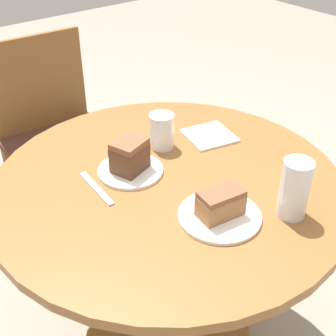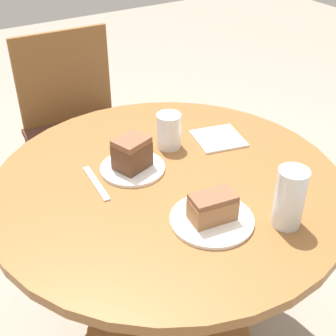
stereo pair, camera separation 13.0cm
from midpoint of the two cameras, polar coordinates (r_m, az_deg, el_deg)
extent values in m
plane|color=gray|center=(1.83, -2.17, -19.91)|extent=(8.00, 8.00, 0.00)
cylinder|color=brown|center=(1.82, -2.18, -19.68)|extent=(0.60, 0.60, 0.03)
cylinder|color=brown|center=(1.56, -2.45, -12.26)|extent=(0.09, 0.09, 0.65)
cylinder|color=brown|center=(1.34, -2.80, -2.05)|extent=(1.01, 1.01, 0.03)
cylinder|color=brown|center=(1.99, -16.27, -7.37)|extent=(0.04, 0.04, 0.41)
cylinder|color=brown|center=(2.11, -6.07, -3.37)|extent=(0.04, 0.04, 0.41)
cylinder|color=brown|center=(2.31, -20.02, -1.71)|extent=(0.04, 0.04, 0.41)
cylinder|color=brown|center=(2.42, -11.01, 1.48)|extent=(0.04, 0.04, 0.41)
cube|color=#47281E|center=(2.08, -14.16, 2.37)|extent=(0.47, 0.47, 0.03)
cube|color=brown|center=(2.16, -17.30, 9.82)|extent=(0.43, 0.04, 0.42)
cylinder|color=white|center=(1.37, -7.33, -0.40)|extent=(0.19, 0.19, 0.01)
cylinder|color=white|center=(1.19, 3.09, -6.03)|extent=(0.21, 0.21, 0.01)
cube|color=brown|center=(1.34, -7.46, 1.11)|extent=(0.12, 0.11, 0.08)
cube|color=brown|center=(1.32, -7.61, 2.83)|extent=(0.11, 0.10, 0.02)
cube|color=#9E6B42|center=(1.17, 3.14, -4.76)|extent=(0.12, 0.08, 0.06)
cube|color=brown|center=(1.15, 3.20, -3.36)|extent=(0.12, 0.08, 0.01)
cylinder|color=beige|center=(1.46, -3.34, 4.03)|extent=(0.07, 0.07, 0.09)
cylinder|color=white|center=(1.45, -3.35, 4.46)|extent=(0.08, 0.08, 0.11)
cylinder|color=silver|center=(1.19, 12.06, -3.40)|extent=(0.07, 0.07, 0.12)
cylinder|color=white|center=(1.18, 12.18, -2.61)|extent=(0.07, 0.07, 0.16)
cube|color=white|center=(1.53, 2.64, 3.88)|extent=(0.18, 0.18, 0.01)
cube|color=silver|center=(1.32, -11.55, -2.52)|extent=(0.03, 0.18, 0.00)
camera|label=1|loc=(0.07, -92.86, -1.92)|focal=50.00mm
camera|label=2|loc=(0.07, 87.14, 1.92)|focal=50.00mm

